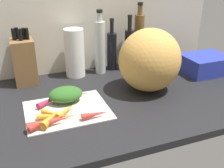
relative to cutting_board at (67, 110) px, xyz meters
The scene contains 21 objects.
ground_plane 14.17cm from the cutting_board, 26.56° to the left, with size 170.00×80.00×3.00cm, color black.
wall_back 55.13cm from the cutting_board, 74.33° to the left, with size 170.00×3.00×60.00cm, color beige.
cutting_board is the anchor object (origin of this frame).
carrot_0 10.48cm from the cutting_board, 136.09° to the right, with size 3.20×3.20×12.76cm, color orange.
carrot_1 7.90cm from the cutting_board, 125.19° to the right, with size 2.10×2.10×16.86cm, color orange.
carrot_2 3.64cm from the cutting_board, 105.79° to the right, with size 2.45×2.45×11.50cm, color orange.
carrot_3 13.86cm from the cutting_board, 48.82° to the right, with size 2.54×2.54×11.08cm, color red.
carrot_4 9.92cm from the cutting_board, 60.09° to the left, with size 2.02×2.02×17.55cm, color red.
carrot_5 9.81cm from the cutting_board, 126.68° to the left, with size 2.54×2.54×13.26cm, color #B2264C.
carrot_6 12.63cm from the cutting_board, 133.49° to the right, with size 2.75×2.75×16.18cm, color red.
carrot_7 13.33cm from the cutting_board, 130.09° to the right, with size 3.29×3.29×16.31cm, color red.
carrot_8 7.42cm from the cutting_board, 148.97° to the right, with size 2.25×2.25×10.15cm, color orange.
carrot_greens_pile 8.09cm from the cutting_board, 80.86° to the left, with size 14.65×11.27×6.20cm, color #2D6023.
winter_squash 43.90cm from the cutting_board, ahead, with size 29.17×27.43×29.56cm, color gold.
knife_block 39.71cm from the cutting_board, 109.98° to the left, with size 10.71×13.18×27.85cm.
paper_towel_roll 40.01cm from the cutting_board, 70.07° to the left, with size 10.17×10.17×25.45cm, color white.
bottle_0 46.45cm from the cutting_board, 52.96° to the left, with size 5.64×5.64×34.38cm.
bottle_1 52.27cm from the cutting_board, 47.85° to the left, with size 5.39×5.39×28.95cm.
bottle_2 56.41cm from the cutting_board, 38.33° to the left, with size 5.16×5.16×30.84cm.
bottle_3 65.24cm from the cutting_board, 36.60° to the left, with size 5.50×5.50×36.53cm.
dish_rack 82.40cm from the cutting_board, 10.21° to the left, with size 24.86×19.52×9.74cm, color #2838AD.
Camera 1 is at (-29.03, -100.83, 54.76)cm, focal length 42.05 mm.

